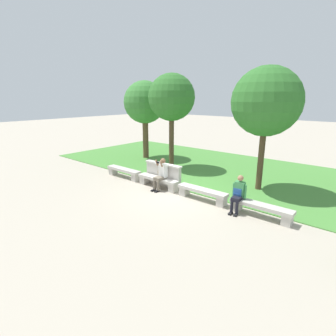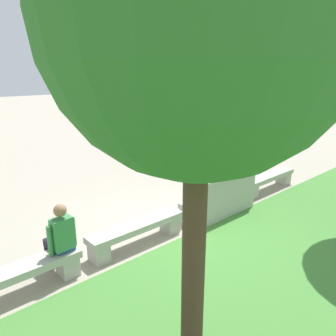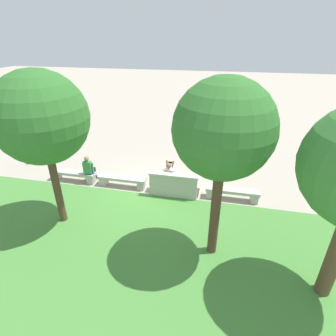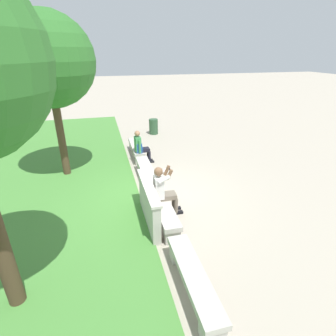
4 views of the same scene
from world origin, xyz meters
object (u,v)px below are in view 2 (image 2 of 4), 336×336
object	(u,v)px
backpack	(64,240)
tree_far_back	(200,21)
bench_mid	(137,230)
person_photographer	(206,184)
bench_main	(268,180)
bench_near	(215,200)
person_distant	(60,237)
bench_far	(13,279)

from	to	relation	value
backpack	tree_far_back	distance (m)	3.92
bench_mid	person_photographer	size ratio (longest dim) A/B	1.53
bench_main	bench_mid	world-z (taller)	same
bench_main	tree_far_back	size ratio (longest dim) A/B	0.41
backpack	tree_far_back	xyz separation A→B (m)	(-0.28, 2.55, 2.96)
bench_mid	bench_near	bearing A→B (deg)	180.00
person_photographer	bench_mid	bearing A→B (deg)	2.24
bench_near	tree_far_back	size ratio (longest dim) A/B	0.41
bench_mid	tree_far_back	size ratio (longest dim) A/B	0.41
person_distant	tree_far_back	size ratio (longest dim) A/B	0.25
bench_mid	bench_main	bearing A→B (deg)	180.00
bench_main	person_distant	size ratio (longest dim) A/B	1.60
backpack	bench_far	bearing A→B (deg)	0.30
person_distant	bench_far	bearing A→B (deg)	4.90
tree_far_back	backpack	bearing A→B (deg)	-83.70
person_photographer	backpack	bearing A→B (deg)	1.23
bench_near	backpack	world-z (taller)	backpack
bench_near	backpack	size ratio (longest dim) A/B	4.72
person_photographer	person_distant	bearing A→B (deg)	0.19
backpack	bench_near	bearing A→B (deg)	179.94
bench_main	person_photographer	world-z (taller)	person_photographer
bench_main	backpack	distance (m)	5.92
bench_mid	backpack	distance (m)	1.47
bench_main	bench_near	xyz separation A→B (m)	(2.24, 0.00, 0.00)
tree_far_back	bench_main	bearing A→B (deg)	-155.66
bench_near	tree_far_back	distance (m)	5.36
bench_far	backpack	bearing A→B (deg)	-179.70
bench_far	backpack	distance (m)	0.87
person_photographer	tree_far_back	size ratio (longest dim) A/B	0.27
bench_main	person_distant	bearing A→B (deg)	-0.64
bench_main	tree_far_back	world-z (taller)	tree_far_back
bench_mid	person_distant	world-z (taller)	person_distant
bench_near	bench_main	bearing A→B (deg)	180.00
bench_near	tree_far_back	world-z (taller)	tree_far_back
bench_near	person_photographer	world-z (taller)	person_photographer
person_photographer	backpack	distance (m)	3.42
bench_mid	bench_far	world-z (taller)	same
bench_mid	bench_far	bearing A→B (deg)	0.00
bench_far	bench_main	bearing A→B (deg)	180.00
bench_mid	person_photographer	distance (m)	2.04
bench_far	person_distant	size ratio (longest dim) A/B	1.60
person_distant	backpack	world-z (taller)	person_distant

